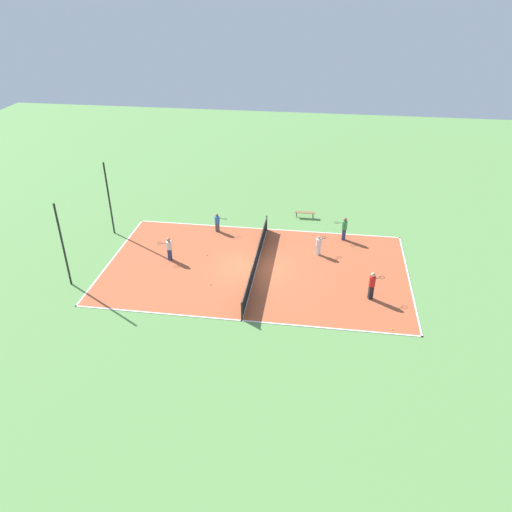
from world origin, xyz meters
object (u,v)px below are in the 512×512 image
player_near_blue (217,222)px  fence_post_back_left (63,246)px  player_near_white (319,244)px  tennis_ball_midcourt (207,255)px  tennis_ball_far_baseline (210,284)px  player_far_white (169,248)px  player_coach_red (372,284)px  fence_post_back_right (109,199)px  tennis_net (256,260)px  bench (305,213)px  player_far_green (344,227)px  tennis_ball_right_alley (392,329)px

player_near_blue → fence_post_back_left: fence_post_back_left is taller
player_near_white → tennis_ball_midcourt: (-1.19, 7.34, -0.74)m
tennis_ball_far_baseline → fence_post_back_left: bearing=97.4°
player_far_white → player_coach_red: size_ratio=0.90×
fence_post_back_right → tennis_net: bearing=-107.4°
player_near_white → fence_post_back_left: size_ratio=0.26×
bench → fence_post_back_right: fence_post_back_right is taller
player_far_green → fence_post_back_right: bearing=4.8°
bench → player_far_green: player_far_green is taller
player_far_green → tennis_net: bearing=40.5°
player_coach_red → player_near_blue: player_coach_red is taller
tennis_ball_midcourt → tennis_ball_right_alley: same height
tennis_net → player_coach_red: size_ratio=6.26×
bench → fence_post_back_left: fence_post_back_left is taller
bench → fence_post_back_right: (-4.53, 13.50, 2.28)m
fence_post_back_right → player_near_white: bearing=-94.3°
tennis_ball_far_baseline → player_far_white: bearing=52.0°
tennis_ball_right_alley → fence_post_back_right: fence_post_back_right is taller
player_far_green → player_far_white: bearing=21.8°
player_far_green → tennis_ball_midcourt: size_ratio=24.71×
tennis_ball_midcourt → tennis_ball_far_baseline: (-3.43, -1.02, 0.00)m
player_near_blue → fence_post_back_left: bearing=-124.6°
player_near_white → tennis_ball_far_baseline: size_ratio=20.30×
bench → player_near_white: bearing=102.2°
fence_post_back_left → player_far_white: bearing=-54.4°
player_near_blue → tennis_net: bearing=-45.6°
player_near_blue → player_near_white: (-2.38, -7.35, -0.00)m
player_far_white → fence_post_back_left: (-3.66, 5.11, 1.74)m
player_near_white → tennis_ball_midcourt: bearing=135.1°
bench → player_coach_red: bearing=112.9°
player_far_green → fence_post_back_left: fence_post_back_left is taller
fence_post_back_right → player_far_green: bearing=-85.6°
fence_post_back_right → tennis_ball_midcourt: bearing=-107.2°
player_far_green → fence_post_back_left: 18.36m
fence_post_back_right → player_near_blue: bearing=-80.2°
fence_post_back_left → player_near_white: bearing=-68.8°
player_coach_red → player_far_green: (7.10, 1.49, -0.05)m
player_far_green → tennis_ball_far_baseline: player_far_green is taller
player_far_green → player_coach_red: bearing=102.2°
player_near_white → fence_post_back_right: bearing=121.7°
player_far_white → player_near_blue: size_ratio=1.14×
player_far_white → fence_post_back_right: bearing=-37.4°
bench → tennis_net: bearing=71.5°
tennis_ball_right_alley → tennis_ball_midcourt: bearing=61.3°
player_far_green → player_near_blue: bearing=0.3°
player_near_blue → player_far_green: (-0.01, -9.03, 0.19)m
tennis_net → player_coach_red: 7.46m
bench → tennis_ball_midcourt: (-6.81, 6.13, -0.33)m
tennis_net → bench: size_ratio=7.05×
tennis_ball_far_baseline → fence_post_back_right: 10.49m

